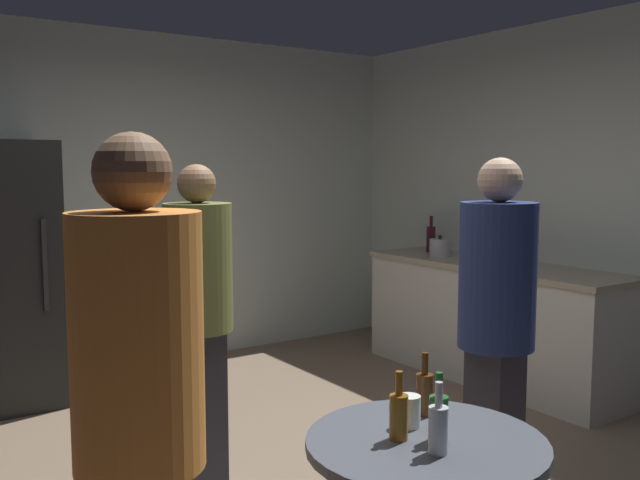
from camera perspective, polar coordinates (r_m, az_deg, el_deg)
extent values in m
cube|color=beige|center=(5.78, -16.55, 3.01)|extent=(5.32, 0.06, 2.70)
cube|color=beige|center=(5.26, 22.53, 2.52)|extent=(0.06, 5.20, 2.70)
cube|color=black|center=(5.18, -24.62, -2.61)|extent=(0.70, 0.65, 1.80)
cube|color=#262628|center=(4.88, -21.55, -1.92)|extent=(0.03, 0.03, 0.60)
cube|color=beige|center=(5.55, 13.78, -6.64)|extent=(0.60, 2.16, 0.86)
cube|color=tan|center=(5.47, 13.90, -2.03)|extent=(0.64, 2.20, 0.04)
cylinder|color=#B2B2B7|center=(5.77, 9.75, -0.62)|extent=(0.17, 0.17, 0.14)
sphere|color=black|center=(5.76, 9.77, 0.25)|extent=(0.04, 0.04, 0.04)
cone|color=#B2B2B7|center=(5.85, 10.56, -0.41)|extent=(0.09, 0.04, 0.06)
cylinder|color=#3F141E|center=(6.03, 9.04, 0.06)|extent=(0.08, 0.08, 0.22)
cylinder|color=#3F141E|center=(6.02, 9.06, 1.53)|extent=(0.03, 0.03, 0.09)
cylinder|color=#4C515B|center=(2.43, 8.66, -16.13)|extent=(0.80, 0.80, 0.03)
cylinder|color=#8C5919|center=(2.38, 6.44, -14.18)|extent=(0.06, 0.06, 0.15)
cylinder|color=#8C5919|center=(2.34, 6.47, -11.54)|extent=(0.02, 0.02, 0.08)
cylinder|color=#593314|center=(2.61, 8.52, -12.37)|extent=(0.06, 0.06, 0.15)
cylinder|color=#593314|center=(2.57, 8.56, -9.93)|extent=(0.02, 0.02, 0.08)
cylinder|color=#26662D|center=(2.38, 9.65, -14.18)|extent=(0.06, 0.06, 0.15)
cylinder|color=#26662D|center=(2.35, 9.70, -11.54)|extent=(0.02, 0.02, 0.08)
cylinder|color=silver|center=(2.29, 9.62, -15.06)|extent=(0.06, 0.06, 0.15)
cylinder|color=silver|center=(2.25, 9.67, -12.33)|extent=(0.02, 0.02, 0.08)
cylinder|color=white|center=(2.49, 7.27, -13.69)|extent=(0.08, 0.08, 0.11)
cylinder|color=orange|center=(1.88, -14.67, -8.01)|extent=(0.43, 0.43, 0.67)
sphere|color=#8C6647|center=(1.82, -15.04, 5.40)|extent=(0.20, 0.20, 0.20)
cube|color=#2D2D38|center=(3.70, -9.71, -13.38)|extent=(0.24, 0.20, 0.81)
cylinder|color=olive|center=(3.53, -9.92, -2.21)|extent=(0.38, 0.38, 0.64)
sphere|color=#8C6647|center=(3.50, -10.04, 4.55)|extent=(0.19, 0.19, 0.19)
cube|color=#2D2D38|center=(3.39, 13.95, -15.23)|extent=(0.18, 0.22, 0.82)
cylinder|color=navy|center=(3.20, 14.28, -2.82)|extent=(0.35, 0.35, 0.65)
sphere|color=#D8AD8C|center=(3.16, 14.48, 4.77)|extent=(0.20, 0.20, 0.20)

